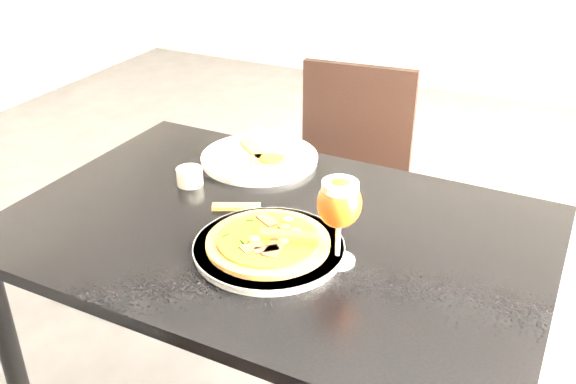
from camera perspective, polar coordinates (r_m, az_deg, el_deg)
The scene contains 10 objects.
ground at distance 2.20m, azimuth -5.12°, elevation -14.81°, with size 6.00×6.00×0.00m, color #4F4F51.
dining_table at distance 1.49m, azimuth -1.25°, elevation -5.95°, with size 1.21×0.82×0.75m.
chair_far at distance 2.18m, azimuth 5.11°, elevation 0.42°, with size 0.44×0.44×0.87m.
plate_main at distance 1.35m, azimuth -1.70°, elevation -4.99°, with size 0.31×0.31×0.02m, color white.
pizza at distance 1.34m, azimuth -1.74°, elevation -4.37°, with size 0.26×0.26×0.03m.
plate_second at distance 1.73m, azimuth -2.55°, elevation 3.01°, with size 0.31×0.31×0.02m, color white.
crust_scraps at distance 1.71m, azimuth -2.03°, elevation 3.13°, with size 0.20×0.15×0.02m.
loose_crust at distance 1.51m, azimuth -4.62°, elevation -1.31°, with size 0.11×0.03×0.01m, color #9B4F25.
sauce_cup at distance 1.62m, azimuth -8.74°, elevation 1.45°, with size 0.07×0.07×0.04m.
beer_glass at distance 1.25m, azimuth 4.59°, elevation -1.07°, with size 0.09×0.09×0.19m.
Camera 1 is at (0.87, -1.36, 1.50)m, focal length 40.00 mm.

